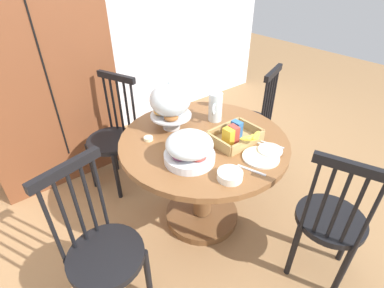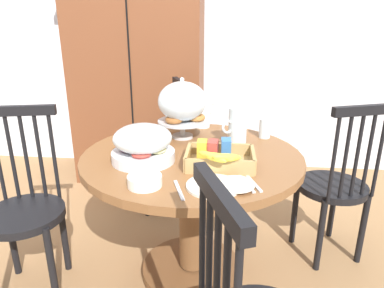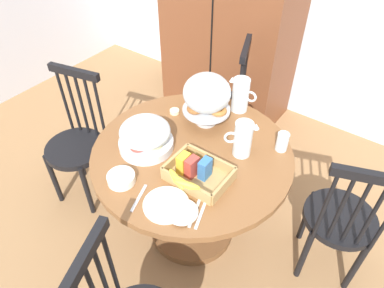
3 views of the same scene
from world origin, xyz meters
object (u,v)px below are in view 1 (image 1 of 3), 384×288
at_px(windsor_chair_near_window, 114,139).
at_px(orange_juice_pitcher, 215,108).
at_px(china_plate_small, 270,150).
at_px(butter_dish, 148,139).
at_px(fruit_platter_covered, 190,149).
at_px(drinking_glass, 216,100).
at_px(cereal_basket, 236,136).
at_px(cereal_bowl, 230,175).
at_px(windsor_chair_far_side, 251,122).
at_px(dining_table, 203,167).
at_px(china_plate_large, 261,157).
at_px(wooden_armoire, 36,67).
at_px(milk_pitcher, 163,100).
at_px(pastry_stand_with_dome, 170,101).
at_px(windsor_chair_facing_door, 330,222).
at_px(windsor_chair_by_cabinet, 103,253).

relative_size(windsor_chair_near_window, orange_juice_pitcher, 4.69).
xyz_separation_m(windsor_chair_near_window, china_plate_small, (0.51, -1.17, 0.30)).
bearing_deg(butter_dish, orange_juice_pitcher, -8.30).
distance_m(china_plate_small, butter_dish, 0.77).
bearing_deg(fruit_platter_covered, drinking_glass, 34.95).
height_order(cereal_basket, cereal_bowl, cereal_basket).
distance_m(windsor_chair_far_side, drinking_glass, 0.54).
height_order(dining_table, china_plate_small, china_plate_small).
relative_size(china_plate_small, cereal_bowl, 1.07).
relative_size(china_plate_large, cereal_bowl, 1.57).
xyz_separation_m(china_plate_large, butter_dish, (-0.41, 0.59, 0.01)).
bearing_deg(fruit_platter_covered, wooden_armoire, 104.24).
bearing_deg(milk_pitcher, dining_table, -91.85).
bearing_deg(cereal_basket, windsor_chair_near_window, 113.99).
bearing_deg(china_plate_large, dining_table, 108.11).
height_order(fruit_platter_covered, orange_juice_pitcher, orange_juice_pitcher).
bearing_deg(cereal_bowl, windsor_chair_near_window, 96.69).
xyz_separation_m(pastry_stand_with_dome, fruit_platter_covered, (-0.14, -0.38, -0.11)).
bearing_deg(wooden_armoire, pastry_stand_with_dome, -65.09).
relative_size(windsor_chair_near_window, windsor_chair_facing_door, 1.00).
bearing_deg(milk_pitcher, windsor_chair_facing_door, -78.46).
bearing_deg(china_plate_large, windsor_chair_near_window, 109.44).
distance_m(wooden_armoire, milk_pitcher, 1.09).
bearing_deg(windsor_chair_facing_door, china_plate_large, 109.87).
bearing_deg(wooden_armoire, cereal_basket, -64.36).
xyz_separation_m(fruit_platter_covered, china_plate_small, (0.43, -0.24, -0.07)).
bearing_deg(windsor_chair_by_cabinet, pastry_stand_with_dome, 29.02).
relative_size(pastry_stand_with_dome, cereal_basket, 1.09).
bearing_deg(fruit_platter_covered, windsor_chair_far_side, 20.99).
bearing_deg(windsor_chair_by_cabinet, butter_dish, 35.07).
xyz_separation_m(wooden_armoire, pastry_stand_with_dome, (0.52, -1.12, -0.05)).
bearing_deg(milk_pitcher, butter_dish, -138.82).
bearing_deg(dining_table, cereal_bowl, -111.51).
height_order(dining_table, drinking_glass, drinking_glass).
relative_size(dining_table, china_plate_large, 5.04).
bearing_deg(windsor_chair_far_side, china_plate_small, -133.16).
relative_size(windsor_chair_by_cabinet, butter_dish, 16.25).
xyz_separation_m(windsor_chair_far_side, fruit_platter_covered, (-1.03, -0.40, 0.37)).
bearing_deg(windsor_chair_near_window, milk_pitcher, -46.04).
bearing_deg(dining_table, butter_dish, 143.34).
xyz_separation_m(windsor_chair_facing_door, fruit_platter_covered, (-0.50, 0.68, 0.37)).
bearing_deg(cereal_bowl, china_plate_small, 2.82).
bearing_deg(windsor_chair_far_side, orange_juice_pitcher, -167.65).
bearing_deg(windsor_chair_facing_door, fruit_platter_covered, 126.26).
bearing_deg(windsor_chair_far_side, drinking_glass, 175.99).
xyz_separation_m(dining_table, windsor_chair_by_cabinet, (-0.84, -0.17, -0.05)).
xyz_separation_m(cereal_basket, china_plate_large, (-0.01, -0.22, -0.04)).
xyz_separation_m(wooden_armoire, dining_table, (0.60, -1.38, -0.48)).
relative_size(windsor_chair_far_side, china_plate_large, 4.43).
distance_m(windsor_chair_far_side, milk_pitcher, 0.91).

